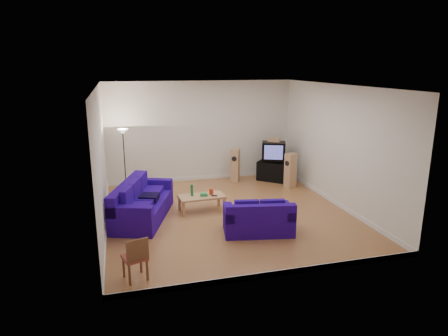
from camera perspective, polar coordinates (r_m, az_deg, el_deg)
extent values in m
cube|color=brown|center=(10.25, 0.59, -6.51)|extent=(6.00, 6.50, 0.01)
cube|color=white|center=(9.58, 0.64, 11.65)|extent=(6.00, 6.50, 0.01)
cube|color=white|center=(12.90, -3.32, 5.24)|extent=(6.00, 0.01, 3.20)
cube|color=white|center=(6.83, 8.04, -3.40)|extent=(6.00, 0.01, 3.20)
cube|color=white|center=(9.45, -17.18, 1.15)|extent=(0.01, 6.50, 3.20)
cube|color=white|center=(10.98, 15.89, 3.05)|extent=(0.01, 6.50, 3.20)
cube|color=white|center=(13.22, -3.22, -1.37)|extent=(6.00, 0.02, 0.12)
cube|color=white|center=(7.45, 7.58, -14.71)|extent=(6.00, 0.02, 0.12)
cube|color=white|center=(9.91, -16.46, -7.55)|extent=(0.02, 6.50, 0.12)
cube|color=white|center=(11.37, 15.30, -4.58)|extent=(0.02, 6.50, 0.12)
cube|color=#190064|center=(10.06, -11.44, -5.87)|extent=(1.74, 2.56, 0.45)
cube|color=#190064|center=(10.02, -13.73, -3.33)|extent=(1.00, 2.30, 0.46)
cube|color=#190064|center=(10.92, -10.07, -2.21)|extent=(1.04, 0.56, 0.26)
cube|color=#190064|center=(8.98, -13.33, -6.10)|extent=(1.04, 0.56, 0.26)
cube|color=black|center=(9.91, -10.64, -4.12)|extent=(0.55, 0.55, 0.13)
cube|color=#190064|center=(9.14, 4.88, -7.99)|extent=(1.67, 1.13, 0.38)
cube|color=#190064|center=(8.70, 5.28, -6.48)|extent=(1.54, 0.48, 0.39)
cube|color=#190064|center=(8.95, 0.67, -6.38)|extent=(0.36, 0.88, 0.22)
cube|color=#190064|center=(9.16, 9.08, -6.08)|extent=(0.36, 0.88, 0.22)
cube|color=black|center=(9.16, 4.79, -6.05)|extent=(0.42, 0.42, 0.11)
cube|color=tan|center=(10.29, -3.21, -4.10)|extent=(1.20, 0.65, 0.05)
cube|color=tan|center=(10.02, -5.78, -5.96)|extent=(0.06, 0.06, 0.37)
cube|color=tan|center=(10.46, -6.36, -5.07)|extent=(0.06, 0.06, 0.37)
cube|color=tan|center=(10.29, 0.04, -5.33)|extent=(0.06, 0.06, 0.37)
cube|color=tan|center=(10.72, -0.78, -4.49)|extent=(0.06, 0.06, 0.37)
cylinder|color=#197233|center=(10.24, -4.60, -3.19)|extent=(0.08, 0.08, 0.29)
cube|color=green|center=(10.23, -2.88, -3.81)|extent=(0.21, 0.14, 0.08)
cylinder|color=red|center=(10.35, -1.84, -3.38)|extent=(0.12, 0.12, 0.15)
cube|color=black|center=(10.23, -1.39, -3.98)|extent=(0.16, 0.09, 0.02)
cube|color=black|center=(13.12, 7.15, -0.45)|extent=(1.14, 1.10, 0.62)
cube|color=black|center=(13.02, 7.46, 1.06)|extent=(0.49, 0.45, 0.09)
cube|color=black|center=(12.94, 7.10, 2.48)|extent=(0.88, 0.77, 0.56)
cube|color=#40418E|center=(12.67, 7.09, 2.22)|extent=(0.55, 0.24, 0.45)
cube|color=tan|center=(12.91, 7.16, 4.03)|extent=(0.40, 0.36, 0.14)
cube|color=tan|center=(12.83, 1.61, 0.37)|extent=(0.37, 0.40, 1.08)
cylinder|color=black|center=(12.61, 1.47, 1.32)|extent=(0.15, 0.10, 0.16)
cube|color=tan|center=(12.38, 9.47, -0.37)|extent=(0.39, 0.35, 1.07)
cylinder|color=black|center=(12.21, 9.00, 0.66)|extent=(0.08, 0.15, 0.16)
cylinder|color=black|center=(12.23, -13.75, -3.33)|extent=(0.24, 0.24, 0.03)
cylinder|color=black|center=(11.99, -14.01, 0.77)|extent=(0.03, 0.03, 1.78)
cone|color=white|center=(11.81, -14.28, 5.08)|extent=(0.33, 0.33, 0.14)
cube|color=brown|center=(7.26, -13.35, -14.62)|extent=(0.04, 0.04, 0.39)
cube|color=brown|center=(7.53, -14.15, -13.54)|extent=(0.04, 0.04, 0.39)
cube|color=brown|center=(7.35, -10.91, -14.10)|extent=(0.04, 0.04, 0.39)
cube|color=brown|center=(7.62, -11.80, -13.06)|extent=(0.04, 0.04, 0.39)
cube|color=#953D31|center=(7.34, -12.65, -12.35)|extent=(0.49, 0.49, 0.05)
cube|color=brown|center=(7.09, -12.26, -11.39)|extent=(0.39, 0.15, 0.39)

